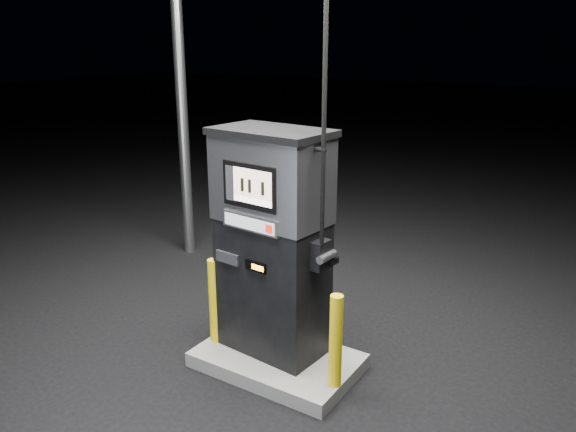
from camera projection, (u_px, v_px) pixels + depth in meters
The scene contains 5 objects.
ground at pixel (278, 367), 5.74m from camera, with size 80.00×80.00×0.00m, color black.
pump_island at pixel (278, 360), 5.72m from camera, with size 1.60×1.00×0.15m, color slate.
fuel_dispenser at pixel (272, 241), 5.48m from camera, with size 1.27×0.77×4.70m.
bollard_left at pixel (215, 301), 5.82m from camera, with size 0.12×0.12×0.92m, color yellow.
bollard_right at pixel (336, 341), 5.05m from camera, with size 0.12×0.12×0.90m, color yellow.
Camera 1 is at (2.79, -4.17, 3.19)m, focal length 35.00 mm.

